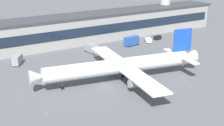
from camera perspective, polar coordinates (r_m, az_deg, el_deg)
ground_plane at (r=103.80m, az=-1.12°, el=-3.95°), size 600.00×600.00×0.00m
terminal_building at (r=147.29m, az=-11.91°, el=4.99°), size 192.03×15.37×12.73m
airliner at (r=106.40m, az=1.63°, el=-0.47°), size 56.71×49.09×15.23m
baggage_tug at (r=160.86m, az=7.80°, el=4.39°), size 3.85×2.54×1.85m
fuel_truck at (r=137.57m, az=-3.34°, el=2.49°), size 3.44×8.59×3.35m
stair_truck at (r=127.62m, az=-15.88°, el=0.58°), size 5.40×6.29×3.55m
pushback_tractor at (r=155.47m, az=6.23°, el=3.95°), size 4.56×5.46×1.75m
catering_truck at (r=148.32m, az=3.31°, el=3.82°), size 7.51×3.66×4.15m
traffic_cone_0 at (r=100.60m, az=5.05°, el=-4.54°), size 0.59×0.59×0.74m
traffic_cone_1 at (r=88.31m, az=-11.27°, el=-8.26°), size 0.56×0.56×0.70m
traffic_cone_2 at (r=93.52m, az=-2.29°, el=-6.38°), size 0.45×0.45×0.57m
traffic_cone_3 at (r=105.03m, az=13.21°, el=-3.98°), size 0.56×0.56×0.70m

